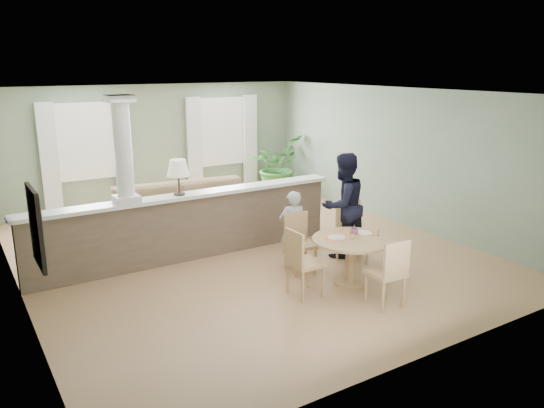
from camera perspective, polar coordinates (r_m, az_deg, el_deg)
ground at (r=9.16m, az=-3.03°, el=-5.18°), size 8.00×8.00×0.00m
room_shell at (r=9.24m, az=-5.25°, el=6.57°), size 7.02×8.02×2.71m
pony_wall at (r=8.71m, az=-9.42°, el=-1.54°), size 5.32×0.38×2.70m
sofa at (r=10.01m, az=-9.17°, el=-0.73°), size 3.38×1.61×0.95m
houseplant at (r=12.96m, az=0.49°, el=4.12°), size 1.71×1.69×1.44m
dining_table at (r=7.80m, az=8.54°, el=-4.66°), size 1.15×1.15×0.79m
chair_far_boy at (r=8.21m, az=2.91°, el=-3.86°), size 0.47×0.47×0.91m
chair_far_man at (r=8.71m, az=8.48°, el=-2.64°), size 0.54×0.54×0.98m
chair_near at (r=7.13m, az=12.55°, el=-6.98°), size 0.45×0.45×0.95m
chair_side at (r=7.31m, az=3.17°, el=-6.02°), size 0.44×0.44×0.97m
child_person at (r=8.39m, az=2.22°, el=-2.66°), size 0.50×0.38×1.22m
man_person at (r=8.82m, az=7.65°, el=-0.14°), size 0.90×0.73×1.75m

